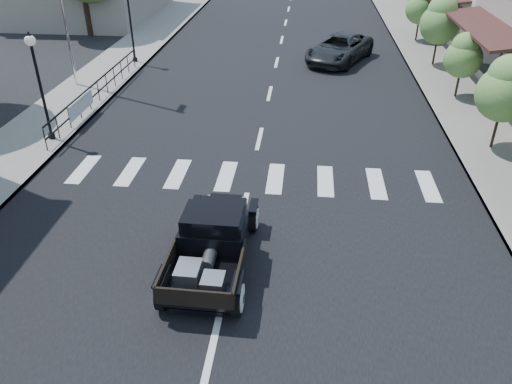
# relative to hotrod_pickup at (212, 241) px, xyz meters

# --- Properties ---
(ground) EXTENTS (120.00, 120.00, 0.00)m
(ground) POSITION_rel_hotrod_pickup_xyz_m (0.42, 0.53, -0.75)
(ground) COLOR black
(ground) RESTS_ON ground
(road) EXTENTS (14.00, 80.00, 0.02)m
(road) POSITION_rel_hotrod_pickup_xyz_m (0.42, 15.53, -0.74)
(road) COLOR black
(road) RESTS_ON ground
(road_markings) EXTENTS (12.00, 60.00, 0.06)m
(road_markings) POSITION_rel_hotrod_pickup_xyz_m (0.42, 10.53, -0.75)
(road_markings) COLOR silver
(road_markings) RESTS_ON ground
(sidewalk_left) EXTENTS (3.00, 80.00, 0.15)m
(sidewalk_left) POSITION_rel_hotrod_pickup_xyz_m (-8.08, 15.53, -0.67)
(sidewalk_left) COLOR #99968B
(sidewalk_left) RESTS_ON ground
(sidewalk_right) EXTENTS (3.00, 80.00, 0.15)m
(sidewalk_right) POSITION_rel_hotrod_pickup_xyz_m (8.92, 15.53, -0.67)
(sidewalk_right) COLOR gray
(sidewalk_right) RESTS_ON ground
(railing) EXTENTS (0.08, 10.00, 1.00)m
(railing) POSITION_rel_hotrod_pickup_xyz_m (-6.88, 10.53, -0.10)
(railing) COLOR black
(railing) RESTS_ON sidewalk_left
(banner) EXTENTS (0.04, 2.20, 0.60)m
(banner) POSITION_rel_hotrod_pickup_xyz_m (-6.80, 8.53, -0.30)
(banner) COLOR silver
(banner) RESTS_ON sidewalk_left
(lamp_post_b) EXTENTS (0.36, 0.36, 3.86)m
(lamp_post_b) POSITION_rel_hotrod_pickup_xyz_m (-7.18, 6.53, 1.33)
(lamp_post_b) COLOR black
(lamp_post_b) RESTS_ON sidewalk_left
(lamp_post_c) EXTENTS (0.36, 0.36, 3.86)m
(lamp_post_c) POSITION_rel_hotrod_pickup_xyz_m (-7.18, 16.53, 1.33)
(lamp_post_c) COLOR black
(lamp_post_c) RESTS_ON sidewalk_left
(small_tree_b) EXTENTS (1.91, 1.91, 3.18)m
(small_tree_b) POSITION_rel_hotrod_pickup_xyz_m (8.72, 7.37, 0.99)
(small_tree_b) COLOR #57843C
(small_tree_b) RESTS_ON sidewalk_right
(small_tree_c) EXTENTS (1.61, 1.61, 2.69)m
(small_tree_c) POSITION_rel_hotrod_pickup_xyz_m (8.72, 12.63, 0.75)
(small_tree_c) COLOR #57843C
(small_tree_c) RESTS_ON sidewalk_right
(small_tree_d) EXTENTS (2.00, 2.00, 3.34)m
(small_tree_d) POSITION_rel_hotrod_pickup_xyz_m (8.72, 17.56, 1.07)
(small_tree_d) COLOR #57843C
(small_tree_d) RESTS_ON sidewalk_right
(small_tree_e) EXTENTS (1.79, 1.79, 2.98)m
(small_tree_e) POSITION_rel_hotrod_pickup_xyz_m (8.72, 22.75, 0.90)
(small_tree_e) COLOR #57843C
(small_tree_e) RESTS_ON sidewalk_right
(hotrod_pickup) EXTENTS (2.08, 4.34, 1.49)m
(hotrod_pickup) POSITION_rel_hotrod_pickup_xyz_m (0.00, 0.00, 0.00)
(hotrod_pickup) COLOR black
(hotrod_pickup) RESTS_ON ground
(second_car) EXTENTS (4.28, 5.61, 1.42)m
(second_car) POSITION_rel_hotrod_pickup_xyz_m (3.79, 18.08, -0.04)
(second_car) COLOR black
(second_car) RESTS_ON ground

